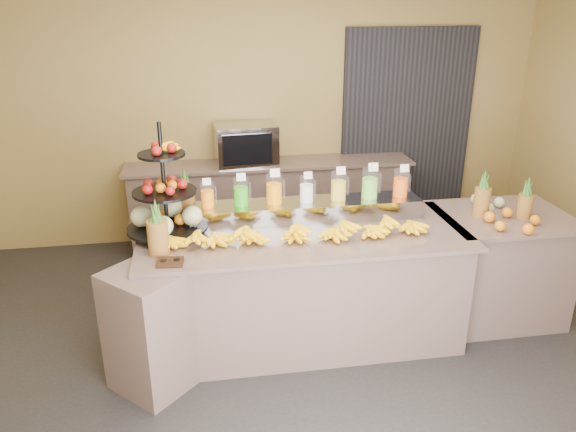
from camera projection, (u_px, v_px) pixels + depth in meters
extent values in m
plane|color=black|center=(310.00, 358.00, 4.33)|extent=(6.00, 6.00, 0.00)
cube|color=olive|center=(266.00, 114.00, 6.12)|extent=(6.00, 0.02, 2.80)
cube|color=black|center=(406.00, 128.00, 6.39)|extent=(1.50, 0.06, 2.20)
cube|color=gray|center=(303.00, 288.00, 4.44)|extent=(2.40, 0.90, 0.90)
cube|color=gray|center=(304.00, 235.00, 4.27)|extent=(2.50, 1.00, 0.03)
cube|color=gray|center=(152.00, 329.00, 3.90)|extent=(0.71, 0.71, 0.90)
cube|color=gray|center=(496.00, 267.00, 4.79)|extent=(1.00, 0.80, 0.90)
cube|color=gray|center=(504.00, 217.00, 4.62)|extent=(1.08, 0.88, 0.03)
cube|color=gray|center=(270.00, 204.00, 6.23)|extent=(3.00, 0.50, 0.90)
cube|color=gray|center=(270.00, 164.00, 6.06)|extent=(3.10, 0.55, 0.03)
cube|color=gray|center=(306.00, 210.00, 4.51)|extent=(1.85, 0.30, 0.15)
cylinder|color=silver|center=(207.00, 195.00, 4.32)|extent=(0.11, 0.11, 0.20)
cylinder|color=orange|center=(208.00, 199.00, 4.34)|extent=(0.10, 0.10, 0.13)
cylinder|color=gray|center=(205.00, 189.00, 4.32)|extent=(0.01, 0.01, 0.23)
cube|color=white|center=(207.00, 182.00, 4.23)|extent=(0.06, 0.02, 0.05)
cylinder|color=silver|center=(241.00, 192.00, 4.36)|extent=(0.12, 0.12, 0.22)
cylinder|color=#24A90F|center=(241.00, 196.00, 4.37)|extent=(0.11, 0.11, 0.15)
cylinder|color=gray|center=(239.00, 186.00, 4.35)|extent=(0.01, 0.01, 0.26)
cube|color=white|center=(241.00, 177.00, 4.26)|extent=(0.07, 0.02, 0.06)
cylinder|color=silver|center=(274.00, 189.00, 4.40)|extent=(0.13, 0.13, 0.24)
cylinder|color=orange|center=(274.00, 194.00, 4.41)|extent=(0.12, 0.12, 0.16)
cylinder|color=gray|center=(272.00, 182.00, 4.38)|extent=(0.01, 0.01, 0.28)
cube|color=white|center=(275.00, 173.00, 4.29)|extent=(0.08, 0.02, 0.06)
cylinder|color=silver|center=(307.00, 189.00, 4.44)|extent=(0.11, 0.11, 0.21)
cylinder|color=silver|center=(306.00, 193.00, 4.45)|extent=(0.10, 0.10, 0.14)
cylinder|color=gray|center=(305.00, 183.00, 4.43)|extent=(0.01, 0.01, 0.24)
cube|color=white|center=(308.00, 175.00, 4.34)|extent=(0.07, 0.02, 0.06)
cylinder|color=silver|center=(338.00, 186.00, 4.48)|extent=(0.13, 0.13, 0.23)
cylinder|color=gold|center=(338.00, 190.00, 4.49)|extent=(0.12, 0.12, 0.16)
cylinder|color=gray|center=(336.00, 180.00, 4.46)|extent=(0.01, 0.01, 0.27)
cube|color=white|center=(341.00, 171.00, 4.37)|extent=(0.07, 0.02, 0.06)
cylinder|color=silver|center=(370.00, 184.00, 4.51)|extent=(0.13, 0.13, 0.24)
cylinder|color=#67C237|center=(370.00, 188.00, 4.53)|extent=(0.12, 0.12, 0.17)
cylinder|color=gray|center=(368.00, 177.00, 4.50)|extent=(0.01, 0.01, 0.29)
cube|color=white|center=(373.00, 167.00, 4.40)|extent=(0.08, 0.02, 0.07)
cylinder|color=silver|center=(401.00, 183.00, 4.55)|extent=(0.12, 0.12, 0.22)
cylinder|color=#F95607|center=(400.00, 187.00, 4.57)|extent=(0.11, 0.11, 0.15)
cylinder|color=gray|center=(399.00, 177.00, 4.54)|extent=(0.01, 0.01, 0.27)
cube|color=white|center=(404.00, 168.00, 4.45)|extent=(0.07, 0.02, 0.06)
ellipsoid|color=yellow|center=(169.00, 240.00, 4.02)|extent=(0.25, 0.19, 0.10)
ellipsoid|color=yellow|center=(211.00, 237.00, 4.07)|extent=(0.25, 0.19, 0.10)
ellipsoid|color=yellow|center=(253.00, 234.00, 4.11)|extent=(0.25, 0.19, 0.10)
ellipsoid|color=yellow|center=(293.00, 232.00, 4.16)|extent=(0.25, 0.19, 0.10)
ellipsoid|color=yellow|center=(333.00, 229.00, 4.20)|extent=(0.25, 0.19, 0.10)
ellipsoid|color=yellow|center=(372.00, 227.00, 4.25)|extent=(0.25, 0.19, 0.10)
ellipsoid|color=yellow|center=(410.00, 224.00, 4.29)|extent=(0.25, 0.19, 0.10)
ellipsoid|color=yellow|center=(194.00, 229.00, 4.02)|extent=(0.21, 0.17, 0.09)
ellipsoid|color=yellow|center=(244.00, 226.00, 4.08)|extent=(0.21, 0.17, 0.09)
ellipsoid|color=yellow|center=(293.00, 223.00, 4.13)|extent=(0.21, 0.17, 0.09)
ellipsoid|color=yellow|center=(341.00, 220.00, 4.19)|extent=(0.21, 0.17, 0.09)
ellipsoid|color=yellow|center=(388.00, 217.00, 4.24)|extent=(0.21, 0.17, 0.09)
cylinder|color=black|center=(164.00, 180.00, 4.10)|extent=(0.03, 0.03, 0.86)
cylinder|color=black|center=(168.00, 227.00, 4.24)|extent=(0.65, 0.65, 0.02)
cylinder|color=black|center=(165.00, 192.00, 4.14)|extent=(0.51, 0.51, 0.02)
cylinder|color=black|center=(161.00, 154.00, 4.03)|extent=(0.37, 0.37, 0.02)
sphere|color=#C6C588|center=(192.00, 215.00, 4.24)|extent=(0.16, 0.16, 0.16)
sphere|color=maroon|center=(182.00, 185.00, 4.14)|extent=(0.08, 0.08, 0.08)
sphere|color=#D96113|center=(154.00, 222.00, 4.21)|extent=(0.09, 0.09, 0.09)
cube|color=black|center=(170.00, 262.00, 3.77)|extent=(0.19, 0.15, 0.03)
cylinder|color=brown|center=(158.00, 238.00, 3.88)|extent=(0.15, 0.15, 0.25)
cone|color=#21511B|center=(156.00, 210.00, 3.80)|extent=(0.07, 0.07, 0.16)
cylinder|color=brown|center=(186.00, 204.00, 4.48)|extent=(0.14, 0.14, 0.27)
cone|color=#21511B|center=(185.00, 178.00, 4.40)|extent=(0.07, 0.07, 0.16)
cylinder|color=brown|center=(482.00, 202.00, 4.56)|extent=(0.13, 0.13, 0.24)
cylinder|color=brown|center=(525.00, 206.00, 4.52)|extent=(0.12, 0.12, 0.20)
ellipsoid|color=#D96113|center=(513.00, 221.00, 4.38)|extent=(0.35, 0.24, 0.09)
cube|color=gray|center=(246.00, 144.00, 5.94)|extent=(0.67, 0.49, 0.42)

